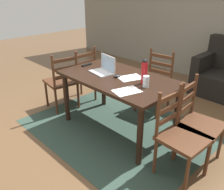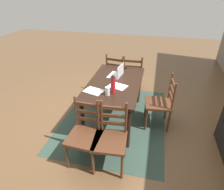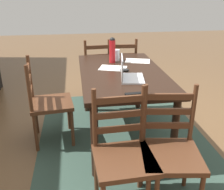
% 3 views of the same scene
% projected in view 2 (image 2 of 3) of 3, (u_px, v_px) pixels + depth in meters
% --- Properties ---
extents(ground_plane, '(14.00, 14.00, 0.00)m').
position_uv_depth(ground_plane, '(115.00, 118.00, 3.69)').
color(ground_plane, brown).
extents(area_rug, '(2.41, 1.89, 0.01)m').
position_uv_depth(area_rug, '(115.00, 118.00, 3.68)').
color(area_rug, '#2D4238').
rests_on(area_rug, ground).
extents(dining_table, '(1.53, 0.89, 0.78)m').
position_uv_depth(dining_table, '(115.00, 87.00, 3.34)').
color(dining_table, black).
rests_on(dining_table, ground).
extents(chair_right_far, '(0.47, 0.47, 0.95)m').
position_uv_depth(chair_right_far, '(110.00, 139.00, 2.53)').
color(chair_right_far, '#4C2B19').
rests_on(chair_right_far, ground).
extents(chair_far_head, '(0.49, 0.49, 0.95)m').
position_uv_depth(chair_far_head, '(160.00, 103.00, 3.29)').
color(chair_far_head, '#4C2B19').
rests_on(chair_far_head, ground).
extents(chair_left_near, '(0.50, 0.50, 0.95)m').
position_uv_depth(chair_left_near, '(117.00, 74.00, 4.37)').
color(chair_left_near, '#4C2B19').
rests_on(chair_left_near, ground).
extents(chair_left_far, '(0.46, 0.46, 0.95)m').
position_uv_depth(chair_left_far, '(133.00, 75.00, 4.30)').
color(chair_left_far, '#4C2B19').
rests_on(chair_left_far, ground).
extents(chair_right_near, '(0.46, 0.46, 0.95)m').
position_uv_depth(chair_right_near, '(85.00, 134.00, 2.60)').
color(chair_right_near, '#4C2B19').
rests_on(chair_right_near, ground).
extents(laptop, '(0.35, 0.27, 0.23)m').
position_uv_depth(laptop, '(117.00, 73.00, 3.48)').
color(laptop, silver).
rests_on(laptop, dining_table).
extents(water_bottle, '(0.07, 0.07, 0.30)m').
position_uv_depth(water_bottle, '(113.00, 84.00, 2.89)').
color(water_bottle, red).
rests_on(water_bottle, dining_table).
extents(drinking_glass, '(0.07, 0.07, 0.13)m').
position_uv_depth(drinking_glass, '(108.00, 91.00, 2.88)').
color(drinking_glass, silver).
rests_on(drinking_glass, dining_table).
extents(computer_mouse, '(0.08, 0.11, 0.03)m').
position_uv_depth(computer_mouse, '(113.00, 81.00, 3.29)').
color(computer_mouse, black).
rests_on(computer_mouse, dining_table).
extents(tv_remote, '(0.06, 0.17, 0.02)m').
position_uv_depth(tv_remote, '(122.00, 68.00, 3.84)').
color(tv_remote, black).
rests_on(tv_remote, dining_table).
extents(paper_stack_left, '(0.28, 0.34, 0.00)m').
position_uv_depth(paper_stack_left, '(94.00, 91.00, 3.02)').
color(paper_stack_left, white).
rests_on(paper_stack_left, dining_table).
extents(paper_stack_right, '(0.30, 0.35, 0.00)m').
position_uv_depth(paper_stack_right, '(118.00, 86.00, 3.16)').
color(paper_stack_right, white).
rests_on(paper_stack_right, dining_table).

